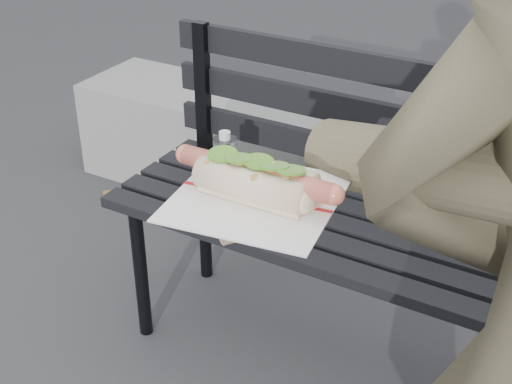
# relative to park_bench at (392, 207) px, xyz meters

# --- Properties ---
(park_bench) EXTENTS (1.50, 0.44, 0.88)m
(park_bench) POSITION_rel_park_bench_xyz_m (0.00, 0.00, 0.00)
(park_bench) COLOR black
(park_bench) RESTS_ON ground
(concrete_block) EXTENTS (1.20, 0.40, 0.40)m
(concrete_block) POSITION_rel_park_bench_xyz_m (-0.93, 0.66, -0.32)
(concrete_block) COLOR slate
(concrete_block) RESTS_ON ground
(held_hotdog) EXTENTS (0.63, 0.30, 0.20)m
(held_hotdog) POSITION_rel_park_bench_xyz_m (0.31, -0.84, 0.56)
(held_hotdog) COLOR #494230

